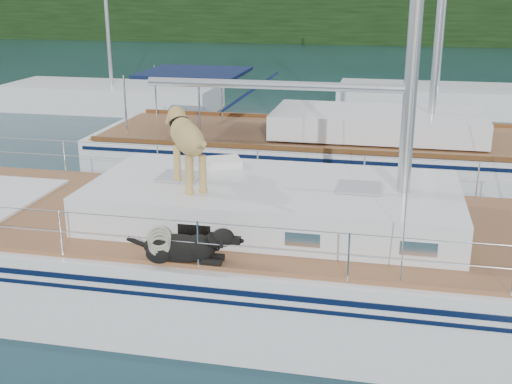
# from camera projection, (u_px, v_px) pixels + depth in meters

# --- Properties ---
(ground) EXTENTS (120.00, 120.00, 0.00)m
(ground) POSITION_uv_depth(u_px,v_px,m) (221.00, 293.00, 9.84)
(ground) COLOR black
(ground) RESTS_ON ground
(tree_line) EXTENTS (90.00, 3.00, 6.00)m
(tree_line) POSITION_uv_depth(u_px,v_px,m) (367.00, 5.00, 50.81)
(tree_line) COLOR black
(tree_line) RESTS_ON ground
(shore_bank) EXTENTS (92.00, 1.00, 1.20)m
(shore_bank) POSITION_uv_depth(u_px,v_px,m) (366.00, 35.00, 52.66)
(shore_bank) COLOR #595147
(shore_bank) RESTS_ON ground
(main_sailboat) EXTENTS (12.00, 3.85, 14.01)m
(main_sailboat) POSITION_uv_depth(u_px,v_px,m) (226.00, 253.00, 9.61)
(main_sailboat) COLOR white
(main_sailboat) RESTS_ON ground
(neighbor_sailboat) EXTENTS (11.00, 3.50, 13.30)m
(neighbor_sailboat) POSITION_uv_depth(u_px,v_px,m) (329.00, 155.00, 15.36)
(neighbor_sailboat) COLOR white
(neighbor_sailboat) RESTS_ON ground
(bg_boat_west) EXTENTS (8.00, 3.00, 11.65)m
(bg_boat_west) POSITION_uv_depth(u_px,v_px,m) (113.00, 98.00, 24.32)
(bg_boat_west) COLOR white
(bg_boat_west) RESTS_ON ground
(bg_boat_center) EXTENTS (7.20, 3.00, 11.65)m
(bg_boat_center) POSITION_uv_depth(u_px,v_px,m) (436.00, 100.00, 23.81)
(bg_boat_center) COLOR white
(bg_boat_center) RESTS_ON ground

